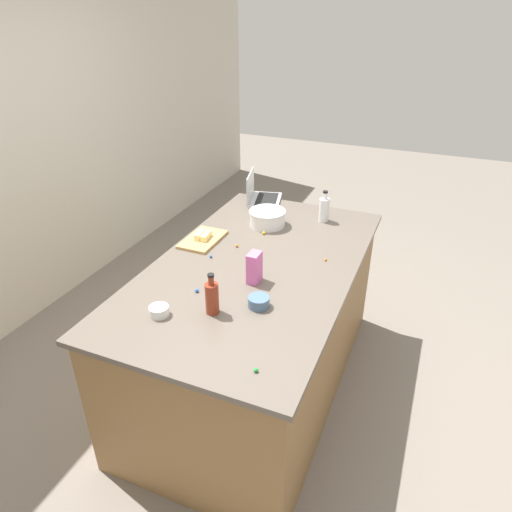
{
  "coord_description": "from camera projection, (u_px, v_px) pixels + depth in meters",
  "views": [
    {
      "loc": [
        -2.12,
        -0.89,
        2.22
      ],
      "look_at": [
        0.0,
        0.0,
        0.95
      ],
      "focal_mm": 32.28,
      "sensor_mm": 36.0,
      "label": 1
    }
  ],
  "objects": [
    {
      "name": "candy_bag",
      "position": [
        254.0,
        268.0,
        2.44
      ],
      "size": [
        0.09,
        0.06,
        0.17
      ],
      "primitive_type": "cube",
      "color": "pink",
      "rests_on": "island_counter"
    },
    {
      "name": "bottle_soy",
      "position": [
        212.0,
        297.0,
        2.19
      ],
      "size": [
        0.07,
        0.07,
        0.22
      ],
      "color": "maroon",
      "rests_on": "island_counter"
    },
    {
      "name": "laptop",
      "position": [
        260.0,
        195.0,
        3.46
      ],
      "size": [
        0.36,
        0.3,
        0.22
      ],
      "color": "#B7B7BC",
      "rests_on": "island_counter"
    },
    {
      "name": "candy_7",
      "position": [
        321.0,
        211.0,
        3.3
      ],
      "size": [
        0.02,
        0.02,
        0.02
      ],
      "primitive_type": "sphere",
      "color": "orange",
      "rests_on": "island_counter"
    },
    {
      "name": "candy_4",
      "position": [
        237.0,
        246.0,
        2.82
      ],
      "size": [
        0.02,
        0.02,
        0.02
      ],
      "primitive_type": "sphere",
      "color": "orange",
      "rests_on": "island_counter"
    },
    {
      "name": "ramekin_medium",
      "position": [
        159.0,
        311.0,
        2.2
      ],
      "size": [
        0.1,
        0.1,
        0.05
      ],
      "primitive_type": "cylinder",
      "color": "white",
      "rests_on": "island_counter"
    },
    {
      "name": "butter_stick_right",
      "position": [
        200.0,
        235.0,
        2.9
      ],
      "size": [
        0.11,
        0.05,
        0.04
      ],
      "primitive_type": "cube",
      "rotation": [
        0.0,
        0.0,
        0.13
      ],
      "color": "#F4E58C",
      "rests_on": "cutting_board"
    },
    {
      "name": "cutting_board",
      "position": [
        203.0,
        239.0,
        2.9
      ],
      "size": [
        0.32,
        0.2,
        0.02
      ],
      "primitive_type": "cube",
      "color": "tan",
      "rests_on": "island_counter"
    },
    {
      "name": "candy_3",
      "position": [
        211.0,
        256.0,
        2.7
      ],
      "size": [
        0.02,
        0.02,
        0.02
      ],
      "primitive_type": "sphere",
      "color": "blue",
      "rests_on": "island_counter"
    },
    {
      "name": "candy_6",
      "position": [
        326.0,
        260.0,
        2.67
      ],
      "size": [
        0.01,
        0.01,
        0.01
      ],
      "primitive_type": "sphere",
      "color": "orange",
      "rests_on": "island_counter"
    },
    {
      "name": "mixing_bowl_large",
      "position": [
        267.0,
        217.0,
        3.08
      ],
      "size": [
        0.25,
        0.25,
        0.11
      ],
      "color": "white",
      "rests_on": "island_counter"
    },
    {
      "name": "island_counter",
      "position": [
        256.0,
        326.0,
        2.86
      ],
      "size": [
        1.96,
        1.11,
        0.9
      ],
      "color": "olive",
      "rests_on": "ground"
    },
    {
      "name": "bottle_vinegar",
      "position": [
        324.0,
        209.0,
        3.12
      ],
      "size": [
        0.07,
        0.07,
        0.22
      ],
      "color": "white",
      "rests_on": "island_counter"
    },
    {
      "name": "candy_2",
      "position": [
        264.0,
        233.0,
        2.98
      ],
      "size": [
        0.02,
        0.02,
        0.02
      ],
      "primitive_type": "sphere",
      "color": "yellow",
      "rests_on": "island_counter"
    },
    {
      "name": "candy_1",
      "position": [
        256.0,
        370.0,
        1.87
      ],
      "size": [
        0.02,
        0.02,
        0.02
      ],
      "primitive_type": "sphere",
      "color": "green",
      "rests_on": "island_counter"
    },
    {
      "name": "ramekin_small",
      "position": [
        259.0,
        302.0,
        2.26
      ],
      "size": [
        0.11,
        0.11,
        0.05
      ],
      "primitive_type": "cylinder",
      "color": "slate",
      "rests_on": "island_counter"
    },
    {
      "name": "candy_5",
      "position": [
        197.0,
        291.0,
        2.38
      ],
      "size": [
        0.02,
        0.02,
        0.02
      ],
      "primitive_type": "sphere",
      "color": "blue",
      "rests_on": "island_counter"
    },
    {
      "name": "candy_0",
      "position": [
        279.0,
        209.0,
        3.32
      ],
      "size": [
        0.02,
        0.02,
        0.02
      ],
      "primitive_type": "sphere",
      "color": "#CC3399",
      "rests_on": "island_counter"
    },
    {
      "name": "ground_plane",
      "position": [
        256.0,
        380.0,
        3.08
      ],
      "size": [
        12.0,
        12.0,
        0.0
      ],
      "primitive_type": "plane",
      "color": "slate"
    },
    {
      "name": "butter_stick_left",
      "position": [
        206.0,
        236.0,
        2.88
      ],
      "size": [
        0.11,
        0.05,
        0.04
      ],
      "primitive_type": "cube",
      "rotation": [
        0.0,
        0.0,
        0.12
      ],
      "color": "#F4E58C",
      "rests_on": "cutting_board"
    }
  ]
}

